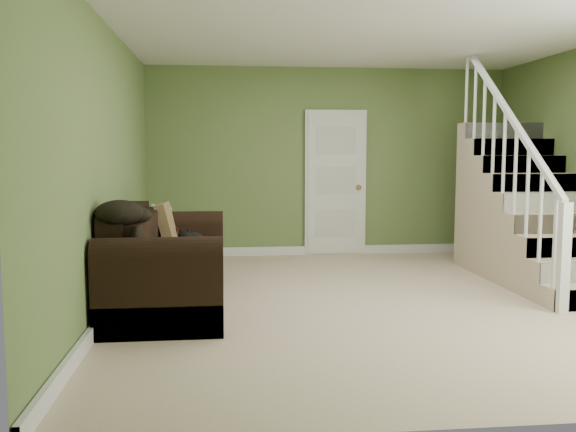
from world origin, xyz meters
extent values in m
cube|color=tan|center=(0.00, 0.00, 0.00)|extent=(5.00, 5.50, 0.01)
cube|color=white|center=(0.00, 0.00, 2.60)|extent=(5.00, 5.50, 0.01)
cube|color=#617A41|center=(0.00, 2.75, 1.30)|extent=(5.00, 0.04, 2.60)
cube|color=#617A41|center=(0.00, -2.75, 1.30)|extent=(5.00, 0.04, 2.60)
cube|color=#617A41|center=(-2.50, 0.00, 1.30)|extent=(0.04, 5.50, 2.60)
cube|color=white|center=(0.00, 2.72, 0.06)|extent=(5.00, 0.04, 0.12)
cube|color=white|center=(-2.47, 0.00, 0.06)|extent=(0.04, 5.50, 0.12)
cube|color=white|center=(0.10, 2.71, 1.01)|extent=(0.86, 0.05, 2.02)
cube|color=white|center=(0.10, 2.69, 1.00)|extent=(0.78, 0.04, 1.96)
sphere|color=olive|center=(0.42, 2.65, 0.95)|extent=(0.07, 0.07, 0.07)
cylinder|color=white|center=(1.55, -0.46, 0.65)|extent=(0.04, 0.04, 0.90)
cylinder|color=white|center=(1.55, -0.19, 0.85)|extent=(0.04, 0.04, 0.90)
cube|color=tan|center=(2.00, 0.08, 0.30)|extent=(1.00, 0.27, 0.60)
cylinder|color=white|center=(1.55, 0.08, 1.05)|extent=(0.04, 0.04, 0.90)
cube|color=tan|center=(2.00, 0.35, 0.40)|extent=(1.00, 0.27, 0.80)
cylinder|color=white|center=(1.55, 0.35, 1.25)|extent=(0.04, 0.04, 0.90)
cube|color=tan|center=(2.00, 0.62, 0.50)|extent=(1.00, 0.27, 1.00)
cylinder|color=white|center=(1.55, 0.62, 1.45)|extent=(0.04, 0.04, 0.90)
cube|color=tan|center=(2.00, 0.89, 0.60)|extent=(1.00, 0.27, 1.20)
cylinder|color=white|center=(1.55, 0.89, 1.65)|extent=(0.04, 0.04, 0.90)
cube|color=tan|center=(2.00, 1.16, 0.70)|extent=(1.00, 0.27, 1.40)
cylinder|color=white|center=(1.55, 1.16, 1.85)|extent=(0.04, 0.04, 0.90)
cube|color=tan|center=(2.00, 1.43, 0.80)|extent=(1.00, 0.27, 1.60)
cylinder|color=white|center=(1.55, 1.43, 2.05)|extent=(0.04, 0.04, 0.90)
cube|color=tan|center=(2.00, 1.70, 0.90)|extent=(1.00, 0.27, 1.80)
cylinder|color=white|center=(1.55, 1.70, 2.25)|extent=(0.04, 0.04, 0.90)
cube|color=white|center=(1.55, -0.62, 0.50)|extent=(0.09, 0.09, 1.00)
cube|color=white|center=(1.55, 0.62, 1.90)|extent=(0.06, 2.46, 1.84)
cube|color=black|center=(-1.97, 0.09, 0.13)|extent=(1.00, 2.32, 0.26)
cube|color=black|center=(-1.86, 0.09, 0.38)|extent=(0.76, 1.75, 0.23)
cube|color=black|center=(-1.97, -0.94, 0.33)|extent=(1.00, 0.26, 0.65)
cube|color=black|center=(-1.97, 1.11, 0.33)|extent=(1.00, 0.26, 0.65)
cylinder|color=black|center=(-1.97, -0.94, 0.65)|extent=(1.00, 0.26, 0.26)
cylinder|color=black|center=(-1.97, 1.11, 0.65)|extent=(1.00, 0.26, 0.26)
cube|color=black|center=(-2.37, 0.09, 0.59)|extent=(0.21, 1.79, 0.66)
cube|color=black|center=(-2.20, 0.09, 0.67)|extent=(0.15, 1.73, 0.37)
cube|color=black|center=(-2.15, 1.25, 0.31)|extent=(0.64, 0.64, 0.62)
cylinder|color=white|center=(-2.23, 1.19, 0.72)|extent=(0.06, 0.06, 0.20)
cylinder|color=#2E6FB5|center=(-2.23, 1.19, 0.72)|extent=(0.07, 0.07, 0.05)
cylinder|color=white|center=(-2.23, 1.19, 0.84)|extent=(0.03, 0.03, 0.03)
cylinder|color=white|center=(-2.07, 1.23, 0.72)|extent=(0.06, 0.06, 0.20)
cylinder|color=#2E6FB5|center=(-2.07, 1.23, 0.72)|extent=(0.07, 0.07, 0.05)
cylinder|color=white|center=(-2.07, 1.23, 0.84)|extent=(0.03, 0.03, 0.03)
cylinder|color=white|center=(-2.15, 1.35, 0.72)|extent=(0.06, 0.06, 0.20)
cylinder|color=#2E6FB5|center=(-2.15, 1.35, 0.72)|extent=(0.07, 0.07, 0.05)
cylinder|color=white|center=(-2.15, 1.35, 0.84)|extent=(0.03, 0.03, 0.03)
cylinder|color=white|center=(-2.26, 1.33, 0.72)|extent=(0.06, 0.06, 0.20)
cylinder|color=#2E6FB5|center=(-2.26, 1.33, 0.72)|extent=(0.07, 0.07, 0.05)
cylinder|color=white|center=(-2.26, 1.33, 0.84)|extent=(0.03, 0.03, 0.03)
ellipsoid|color=black|center=(-1.76, 0.13, 0.59)|extent=(0.30, 0.39, 0.19)
ellipsoid|color=white|center=(-1.76, 0.05, 0.55)|extent=(0.15, 0.17, 0.10)
sphere|color=black|center=(-1.76, -0.05, 0.65)|extent=(0.16, 0.16, 0.13)
ellipsoid|color=white|center=(-1.76, -0.10, 0.63)|extent=(0.08, 0.07, 0.06)
cone|color=black|center=(-1.79, -0.04, 0.72)|extent=(0.06, 0.06, 0.06)
cone|color=black|center=(-1.72, -0.04, 0.72)|extent=(0.06, 0.06, 0.06)
cylinder|color=black|center=(-1.67, 0.26, 0.52)|extent=(0.06, 0.26, 0.03)
ellipsoid|color=gold|center=(-1.85, -0.56, 0.53)|extent=(0.15, 0.22, 0.06)
cube|color=#523920|center=(-2.06, 0.79, 0.70)|extent=(0.22, 0.43, 0.44)
ellipsoid|color=black|center=(-2.31, -0.65, 0.95)|extent=(0.49, 0.58, 0.21)
camera|label=1|loc=(-1.46, -5.68, 1.44)|focal=38.00mm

